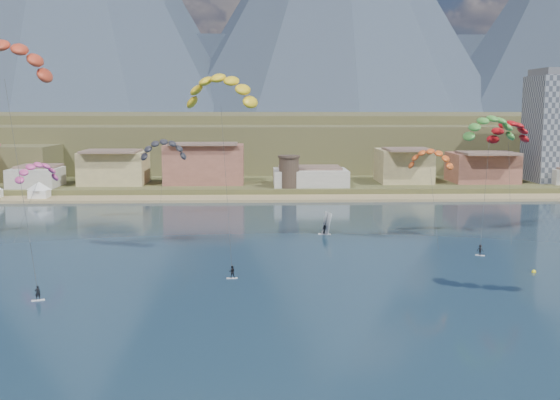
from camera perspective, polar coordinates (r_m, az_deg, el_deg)
name	(u,v)px	position (r m, az deg, el deg)	size (l,w,h in m)	color
ground	(290,342)	(70.15, 0.86, -11.73)	(2400.00, 2400.00, 0.00)	black
beach	(271,198)	(173.62, -0.79, 0.13)	(2200.00, 12.00, 0.90)	tan
land	(261,132)	(626.48, -1.56, 5.67)	(2200.00, 900.00, 4.00)	brown
foothills	(316,139)	(299.94, 3.05, 5.06)	(940.00, 210.00, 18.00)	brown
mountain_ridge	(248,5)	(898.74, -2.66, 15.93)	(2060.00, 480.00, 400.00)	#2A3447
town	(123,163)	(192.23, -12.91, 3.01)	(400.00, 24.00, 12.00)	beige
watchtower	(289,171)	(181.02, 0.75, 2.40)	(5.82, 5.82, 8.60)	#47382D
kitesurfer_red	(3,55)	(100.18, -22.04, 11.13)	(14.57, 16.48, 34.11)	silver
kitesurfer_yellow	(221,86)	(104.23, -4.96, 9.40)	(12.52, 16.81, 29.85)	silver
kitesurfer_green	(490,125)	(121.07, 17.07, 5.96)	(10.15, 12.95, 23.16)	silver
distant_kite_pink	(37,169)	(131.36, -19.56, 2.45)	(8.16, 8.03, 15.33)	#262626
distant_kite_dark	(164,146)	(143.08, -9.66, 4.43)	(10.36, 6.88, 18.50)	#262626
distant_kite_orange	(431,156)	(120.16, 12.43, 3.62)	(8.57, 7.05, 17.83)	#262626
distant_kite_red	(509,128)	(127.53, 18.52, 5.69)	(9.60, 7.44, 22.37)	#262626
windsurfer	(325,227)	(126.45, 3.80, -2.29)	(2.39, 2.63, 4.11)	silver
buoy	(534,272)	(104.31, 20.36, -5.62)	(0.62, 0.62, 0.62)	yellow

